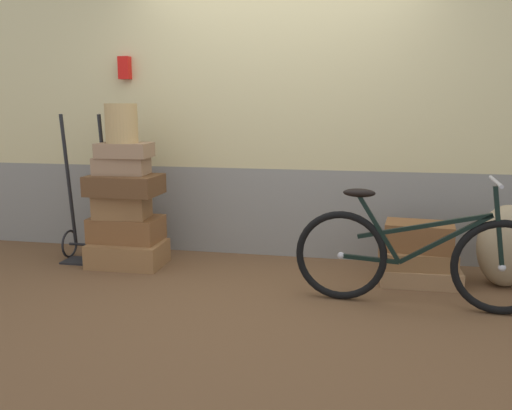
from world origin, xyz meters
The scene contains 15 objects.
ground centered at (0.00, 0.00, -0.03)m, with size 10.22×5.20×0.06m, color brown.
station_building centered at (0.01, 0.85, 1.48)m, with size 8.22×0.74×2.96m.
suitcase_0 centered at (-1.22, 0.21, 0.10)m, with size 0.62×0.42×0.20m, color olive.
suitcase_1 centered at (-1.25, 0.26, 0.31)m, with size 0.59×0.37×0.21m, color brown.
suitcase_2 centered at (-1.27, 0.23, 0.51)m, with size 0.44×0.30×0.21m, color olive.
suitcase_3 centered at (-1.22, 0.20, 0.70)m, with size 0.59×0.40×0.17m, color brown.
suitcase_4 centered at (-1.27, 0.26, 0.85)m, with size 0.43×0.29×0.14m, color #937051.
suitcase_5 centered at (-1.23, 0.25, 0.99)m, with size 0.43×0.30×0.12m, color #937051.
suitcase_6 centered at (1.19, 0.23, 0.06)m, with size 0.60×0.40×0.13m, color #9E754C.
suitcase_7 centered at (1.17, 0.25, 0.19)m, with size 0.55×0.40×0.13m, color olive.
suitcase_8 centered at (1.17, 0.24, 0.37)m, with size 0.50×0.32×0.21m, color brown.
wicker_basket centered at (-1.24, 0.23, 1.21)m, with size 0.27×0.27×0.32m, color tan.
luggage_trolley centered at (-1.63, 0.30, 0.31)m, with size 0.43×0.35×1.28m.
burlap_sack centered at (1.81, 0.27, 0.31)m, with size 0.42×0.36×0.63m, color #9E8966.
bicycle centered at (1.11, -0.29, 0.34)m, with size 1.68×0.46×0.89m.
Camera 1 is at (0.74, -3.91, 1.36)m, focal length 37.46 mm.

